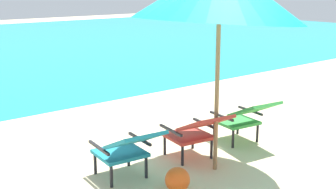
{
  "coord_description": "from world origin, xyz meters",
  "views": [
    {
      "loc": [
        -3.56,
        -3.83,
        2.16
      ],
      "look_at": [
        0.0,
        0.55,
        0.75
      ],
      "focal_mm": 47.48,
      "sensor_mm": 36.0,
      "label": 1
    }
  ],
  "objects": [
    {
      "name": "lounge_chair_center",
      "position": [
        -0.01,
        -0.01,
        0.4
      ],
      "size": [
        0.65,
        0.94,
        0.68
      ],
      "color": "red",
      "rests_on": "ground_plane"
    },
    {
      "name": "beach_ball",
      "position": [
        -0.73,
        -0.51,
        0.14
      ],
      "size": [
        0.27,
        0.27,
        0.27
      ],
      "primitive_type": "sphere",
      "color": "#EA5619",
      "rests_on": "ground_plane"
    },
    {
      "name": "ground_plane",
      "position": [
        0.0,
        4.0,
        0.0
      ],
      "size": [
        40.0,
        40.0,
        0.0
      ],
      "primitive_type": "plane",
      "color": "beige"
    },
    {
      "name": "lounge_chair_left",
      "position": [
        -1.0,
        0.03,
        0.4
      ],
      "size": [
        0.62,
        0.92,
        0.68
      ],
      "color": "teal",
      "rests_on": "ground_plane"
    },
    {
      "name": "lounge_chair_right",
      "position": [
        0.92,
        0.02,
        0.4
      ],
      "size": [
        0.65,
        0.94,
        0.68
      ],
      "color": "#338E3D",
      "rests_on": "ground_plane"
    }
  ]
}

